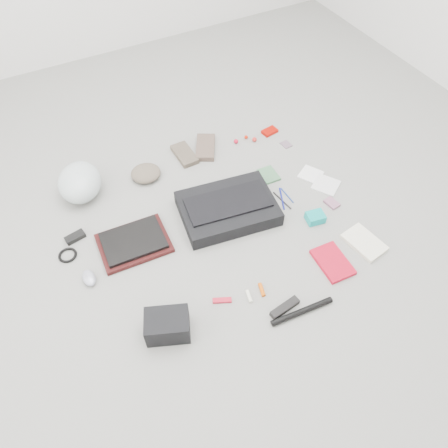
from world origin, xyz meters
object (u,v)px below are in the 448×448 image
bike_helmet (80,182)px  book_red (333,262)px  accordion_wallet (315,217)px  camera_bag (167,325)px  laptop (133,241)px  messenger_bag (228,208)px

bike_helmet → book_red: 1.42m
bike_helmet → accordion_wallet: 1.30m
camera_bag → accordion_wallet: size_ratio=2.03×
laptop → accordion_wallet: accordion_wallet is taller
bike_helmet → laptop: bearing=-56.3°
messenger_bag → accordion_wallet: messenger_bag is taller
messenger_bag → camera_bag: 0.74m
accordion_wallet → camera_bag: bearing=-156.9°
messenger_bag → camera_bag: camera_bag is taller
book_red → accordion_wallet: bearing=75.7°
messenger_bag → laptop: 0.52m
bike_helmet → book_red: bearing=-28.7°
laptop → accordion_wallet: 0.96m
laptop → book_red: laptop is taller
bike_helmet → camera_bag: (0.09, -1.00, -0.03)m
camera_bag → messenger_bag: bearing=63.2°
laptop → accordion_wallet: (0.91, -0.30, -0.01)m
laptop → book_red: bearing=-31.3°
book_red → messenger_bag: bearing=123.1°
accordion_wallet → laptop: bearing=171.5°
bike_helmet → camera_bag: size_ratio=1.53×
camera_bag → bike_helmet: bearing=117.3°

